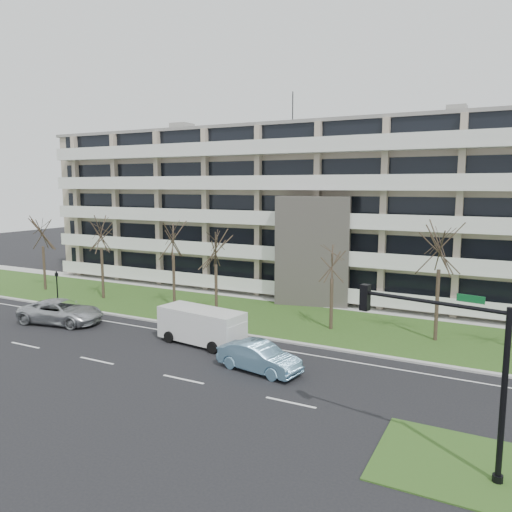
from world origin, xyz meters
The scene contains 18 objects.
ground centered at (0.00, 0.00, 0.00)m, with size 160.00×160.00×0.00m, color black.
grass_verge centered at (0.00, 13.00, 0.03)m, with size 90.00×10.00×0.06m, color #2E4A18.
curb centered at (0.00, 8.00, 0.06)m, with size 90.00×0.35×0.12m, color #B2B2AD.
sidewalk centered at (0.00, 18.50, 0.04)m, with size 90.00×2.00×0.08m, color #B2B2AD.
grass_median centered at (14.00, -2.00, 0.03)m, with size 7.00×5.00×0.06m, color #2E4A18.
lane_edge_line centered at (0.00, 6.50, 0.01)m, with size 90.00×0.12×0.01m, color white.
apartment_building centered at (-0.01, 25.32, 7.61)m, with size 60.50×15.10×18.75m.
silver_pickup centered at (-13.99, 4.63, 0.85)m, with size 2.82×6.11×1.70m, color #B1B4B9.
blue_sedan centered at (2.94, 2.82, 0.78)m, with size 1.64×4.71×1.55m, color #78ACD0.
white_van centered at (-2.36, 5.37, 1.32)m, with size 5.92×2.91×2.21m.
traffic_signal centered at (12.91, -2.21, 4.06)m, with size 5.33×1.39×6.28m.
pedestrian_signal centered at (-19.08, 8.72, 1.76)m, with size 0.32×0.29×2.76m.
tree_0 centered at (-24.60, 12.08, 5.80)m, with size 3.73×3.73×7.46m.
tree_1 centered at (-17.00, 11.85, 6.15)m, with size 3.96×3.96×7.91m.
tree_2 centered at (-9.47, 12.03, 6.08)m, with size 3.91×3.91×7.81m.
tree_3 centered at (-5.03, 11.31, 5.52)m, with size 3.55×3.55×7.11m.
tree_4 centered at (3.82, 12.01, 4.95)m, with size 3.19×3.19×6.38m.
tree_5 centered at (10.59, 12.68, 6.44)m, with size 4.14×4.14×8.28m.
Camera 1 is at (14.55, -20.01, 9.92)m, focal length 35.00 mm.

